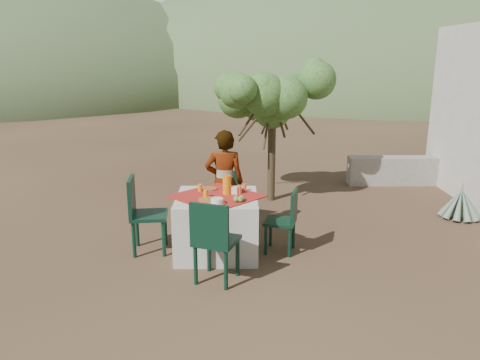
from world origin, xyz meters
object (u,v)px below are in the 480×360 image
at_px(agave, 461,204).
at_px(juice_pitcher, 227,185).
at_px(chair_far, 225,195).
at_px(table, 217,224).
at_px(person, 224,183).
at_px(chair_near, 214,238).
at_px(chair_right, 286,218).
at_px(chair_left, 142,211).
at_px(shrub_tree, 276,104).

distance_m(agave, juice_pitcher, 3.88).
relative_size(chair_far, juice_pitcher, 3.43).
bearing_deg(agave, table, -160.83).
bearing_deg(person, chair_far, -88.99).
relative_size(chair_far, person, 0.55).
relative_size(chair_near, chair_right, 1.17).
relative_size(chair_left, person, 0.66).
bearing_deg(chair_far, table, -72.42).
relative_size(shrub_tree, agave, 3.15).
relative_size(chair_left, shrub_tree, 0.47).
bearing_deg(agave, chair_right, -155.62).
bearing_deg(table, agave, 19.17).
bearing_deg(chair_near, chair_left, -22.46).
xyz_separation_m(chair_far, chair_near, (-0.07, -1.89, 0.08)).
height_order(person, juice_pitcher, person).
xyz_separation_m(chair_left, shrub_tree, (1.87, 2.31, 1.13)).
xyz_separation_m(chair_left, juice_pitcher, (1.08, 0.05, 0.33)).
height_order(table, chair_far, chair_far).
height_order(person, agave, person).
height_order(chair_left, shrub_tree, shrub_tree).
distance_m(chair_right, juice_pitcher, 0.87).
height_order(chair_far, person, person).
relative_size(chair_right, juice_pitcher, 3.44).
height_order(chair_right, juice_pitcher, juice_pitcher).
distance_m(chair_far, juice_pitcher, 1.04).
xyz_separation_m(chair_far, chair_left, (-1.03, -1.00, 0.09)).
bearing_deg(chair_left, juice_pitcher, -92.86).
bearing_deg(chair_right, person, -115.30).
relative_size(table, person, 0.87).
bearing_deg(chair_left, chair_near, -138.52).
relative_size(table, chair_near, 1.35).
relative_size(chair_near, chair_left, 0.97).
bearing_deg(person, chair_left, 31.97).
bearing_deg(chair_left, agave, -80.41).
bearing_deg(person, juice_pitcher, 94.11).
bearing_deg(chair_near, table, -69.39).
relative_size(shrub_tree, juice_pitcher, 8.86).
xyz_separation_m(chair_right, person, (-0.80, 0.69, 0.29)).
relative_size(chair_near, juice_pitcher, 4.02).
bearing_deg(chair_left, chair_far, -51.28).
height_order(chair_right, shrub_tree, shrub_tree).
distance_m(person, shrub_tree, 2.07).
height_order(chair_near, juice_pitcher, juice_pitcher).
bearing_deg(agave, person, -170.48).
bearing_deg(table, chair_far, 86.14).
relative_size(chair_left, agave, 1.47).
height_order(chair_far, juice_pitcher, juice_pitcher).
bearing_deg(person, agave, -171.04).
xyz_separation_m(table, juice_pitcher, (0.13, 0.08, 0.50)).
height_order(chair_near, shrub_tree, shrub_tree).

